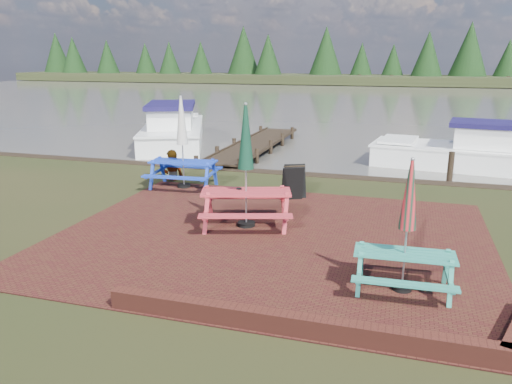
{
  "coord_description": "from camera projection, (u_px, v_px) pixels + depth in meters",
  "views": [
    {
      "loc": [
        2.58,
        -8.64,
        3.73
      ],
      "look_at": [
        -0.3,
        0.93,
        1.0
      ],
      "focal_mm": 35.0,
      "sensor_mm": 36.0,
      "label": 1
    }
  ],
  "objects": [
    {
      "name": "far_treeline",
      "position": [
        392.0,
        60.0,
        69.79
      ],
      "size": [
        120.0,
        10.0,
        8.1
      ],
      "color": "black",
      "rests_on": "ground"
    },
    {
      "name": "brick_wall",
      "position": [
        357.0,
        327.0,
        6.82
      ],
      "size": [
        6.21,
        1.79,
        0.3
      ],
      "color": "#4C1E16",
      "rests_on": "ground"
    },
    {
      "name": "picnic_table_blue",
      "position": [
        183.0,
        157.0,
        14.39
      ],
      "size": [
        2.02,
        1.83,
        2.63
      ],
      "rotation": [
        0.0,
        0.0,
        0.08
      ],
      "color": "#1738B3",
      "rests_on": "ground"
    },
    {
      "name": "boat_near",
      "position": [
        477.0,
        154.0,
        17.79
      ],
      "size": [
        7.19,
        3.29,
        1.88
      ],
      "rotation": [
        0.0,
        0.0,
        1.44
      ],
      "color": "white",
      "rests_on": "ground"
    },
    {
      "name": "chalkboard",
      "position": [
        294.0,
        182.0,
        13.3
      ],
      "size": [
        0.61,
        0.76,
        0.92
      ],
      "rotation": [
        0.0,
        0.0,
        0.44
      ],
      "color": "black",
      "rests_on": "ground"
    },
    {
      "name": "ground",
      "position": [
        257.0,
        255.0,
        9.68
      ],
      "size": [
        120.0,
        120.0,
        0.0
      ],
      "primitive_type": "plane",
      "color": "black",
      "rests_on": "ground"
    },
    {
      "name": "picnic_table_red",
      "position": [
        246.0,
        185.0,
        11.04
      ],
      "size": [
        2.4,
        2.26,
        2.75
      ],
      "rotation": [
        0.0,
        0.0,
        0.29
      ],
      "color": "#B12D36",
      "rests_on": "ground"
    },
    {
      "name": "picnic_table_teal",
      "position": [
        405.0,
        247.0,
        8.0
      ],
      "size": [
        1.64,
        1.47,
        2.21
      ],
      "rotation": [
        0.0,
        0.0,
        0.04
      ],
      "color": "#2A8775",
      "rests_on": "ground"
    },
    {
      "name": "jetty",
      "position": [
        254.0,
        145.0,
        21.04
      ],
      "size": [
        1.76,
        9.08,
        1.0
      ],
      "color": "black",
      "rests_on": "ground"
    },
    {
      "name": "paving",
      "position": [
        270.0,
        237.0,
        10.61
      ],
      "size": [
        9.0,
        7.5,
        0.02
      ],
      "primitive_type": "cube",
      "color": "#3D1613",
      "rests_on": "ground"
    },
    {
      "name": "person",
      "position": [
        171.0,
        150.0,
        15.39
      ],
      "size": [
        0.79,
        0.66,
        1.86
      ],
      "primitive_type": "imported",
      "rotation": [
        0.0,
        0.0,
        3.52
      ],
      "color": "gray",
      "rests_on": "ground"
    },
    {
      "name": "water",
      "position": [
        377.0,
        100.0,
        43.86
      ],
      "size": [
        120.0,
        60.0,
        0.02
      ],
      "primitive_type": "cube",
      "color": "#4D4A42",
      "rests_on": "ground"
    },
    {
      "name": "boat_jetty",
      "position": [
        173.0,
        131.0,
        22.67
      ],
      "size": [
        5.11,
        7.81,
        2.14
      ],
      "rotation": [
        0.0,
        0.0,
        0.38
      ],
      "color": "white",
      "rests_on": "ground"
    }
  ]
}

